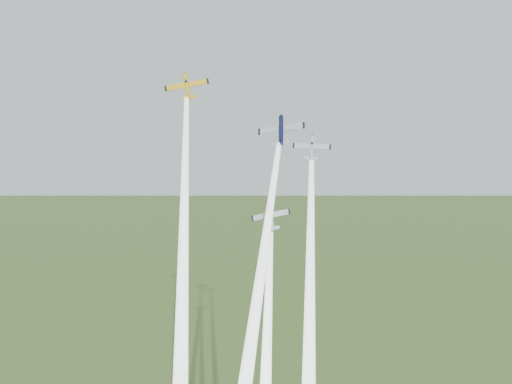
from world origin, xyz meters
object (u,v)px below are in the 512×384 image
plane_yellow (187,86)px  plane_navy (281,130)px  plane_silver_right (312,148)px  plane_silver_low (271,217)px

plane_yellow → plane_navy: 21.18m
plane_silver_right → plane_silver_low: bearing=-129.3°
plane_yellow → plane_navy: (19.30, -2.44, -8.39)m
plane_yellow → plane_silver_low: (19.92, -11.35, -22.95)m
plane_silver_low → plane_navy: bearing=80.7°
plane_navy → plane_silver_right: (5.58, 0.48, -3.10)m
plane_navy → plane_silver_right: plane_navy is taller
plane_silver_right → plane_yellow: bearing=164.0°
plane_silver_right → plane_silver_low: 15.63m
plane_yellow → plane_navy: size_ratio=1.00×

